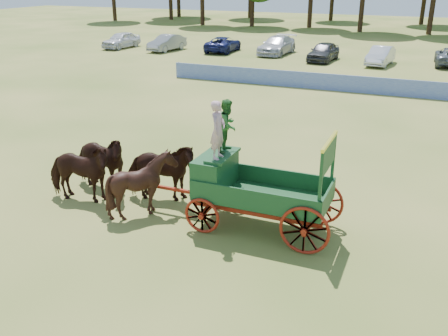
% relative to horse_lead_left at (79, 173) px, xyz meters
% --- Properties ---
extents(ground, '(160.00, 160.00, 0.00)m').
position_rel_horse_lead_left_xyz_m(ground, '(7.07, 1.79, -1.01)').
color(ground, '#A5914A').
rests_on(ground, ground).
extents(horse_lead_left, '(2.54, 1.46, 2.02)m').
position_rel_horse_lead_left_xyz_m(horse_lead_left, '(0.00, 0.00, 0.00)').
color(horse_lead_left, black).
rests_on(horse_lead_left, ground).
extents(horse_lead_right, '(2.48, 1.30, 2.02)m').
position_rel_horse_lead_left_xyz_m(horse_lead_right, '(0.00, 1.10, 0.00)').
color(horse_lead_right, black).
rests_on(horse_lead_right, ground).
extents(horse_wheel_left, '(2.04, 1.86, 2.02)m').
position_rel_horse_lead_left_xyz_m(horse_wheel_left, '(2.40, -0.00, 0.00)').
color(horse_wheel_left, black).
rests_on(horse_wheel_left, ground).
extents(horse_wheel_right, '(2.59, 1.66, 2.02)m').
position_rel_horse_lead_left_xyz_m(horse_wheel_right, '(2.40, 1.10, 0.00)').
color(horse_wheel_right, black).
rests_on(horse_wheel_right, ground).
extents(farm_dray, '(6.00, 2.00, 3.81)m').
position_rel_horse_lead_left_xyz_m(farm_dray, '(5.35, 0.57, 0.65)').
color(farm_dray, maroon).
rests_on(farm_dray, ground).
extents(sponsor_banner, '(26.00, 0.08, 1.05)m').
position_rel_horse_lead_left_xyz_m(sponsor_banner, '(6.07, 19.79, -0.49)').
color(sponsor_banner, '#1F3CA8').
rests_on(sponsor_banner, ground).
extents(parked_cars, '(36.95, 7.54, 1.61)m').
position_rel_horse_lead_left_xyz_m(parked_cars, '(-0.14, 31.68, -0.25)').
color(parked_cars, silver).
rests_on(parked_cars, ground).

